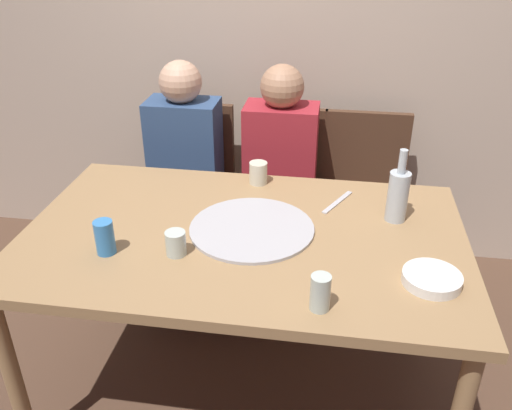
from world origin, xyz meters
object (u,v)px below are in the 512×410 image
at_px(chair_middle, 281,185).
at_px(dining_table, 243,249).
at_px(soda_can, 105,237).
at_px(chair_left, 190,179).
at_px(pizza_tray, 252,228).
at_px(guest_in_sweater, 181,169).
at_px(plate_stack, 432,279).
at_px(chair_right, 363,191).
at_px(guest_in_beanie, 278,176).
at_px(tumbler_near, 320,293).
at_px(table_knife, 337,202).
at_px(wine_bottle, 398,195).
at_px(wine_glass, 176,243).
at_px(tumbler_far, 258,173).

bearing_deg(chair_middle, dining_table, 87.29).
xyz_separation_m(soda_can, chair_left, (-0.01, 1.10, -0.31)).
bearing_deg(dining_table, pizza_tray, 40.26).
height_order(dining_table, soda_can, soda_can).
relative_size(soda_can, guest_in_sweater, 0.10).
bearing_deg(plate_stack, chair_right, 98.73).
xyz_separation_m(chair_right, guest_in_beanie, (-0.43, -0.15, 0.13)).
xyz_separation_m(plate_stack, chair_left, (-1.09, 1.11, -0.26)).
relative_size(dining_table, chair_right, 1.79).
height_order(dining_table, plate_stack, plate_stack).
height_order(tumbler_near, chair_middle, chair_middle).
bearing_deg(guest_in_sweater, table_knife, 149.69).
relative_size(wine_bottle, table_knife, 1.30).
bearing_deg(chair_left, wine_bottle, 144.73).
height_order(dining_table, wine_glass, wine_glass).
bearing_deg(guest_in_sweater, guest_in_beanie, -180.00).
height_order(tumbler_near, wine_glass, tumbler_near).
xyz_separation_m(wine_bottle, tumbler_far, (-0.56, 0.23, -0.06)).
distance_m(chair_middle, chair_right, 0.43).
xyz_separation_m(chair_left, guest_in_sweater, (-0.00, -0.15, 0.13)).
distance_m(wine_glass, chair_left, 1.14).
bearing_deg(tumbler_far, guest_in_sweater, 143.47).
distance_m(table_knife, guest_in_sweater, 0.92).
relative_size(tumbler_far, wine_glass, 1.10).
bearing_deg(soda_can, guest_in_beanie, 62.95).
relative_size(plate_stack, chair_right, 0.21).
relative_size(plate_stack, guest_in_beanie, 0.16).
xyz_separation_m(chair_middle, chair_right, (0.43, 0.00, 0.00)).
bearing_deg(guest_in_beanie, pizza_tray, 88.87).
bearing_deg(chair_right, tumbler_near, 82.33).
bearing_deg(dining_table, table_knife, 40.17).
bearing_deg(wine_bottle, plate_stack, -77.65).
relative_size(pizza_tray, table_knife, 2.09).
distance_m(plate_stack, guest_in_beanie, 1.13).
bearing_deg(chair_middle, chair_left, 0.00).
bearing_deg(tumbler_near, chair_middle, 101.22).
bearing_deg(pizza_tray, chair_right, 63.17).
bearing_deg(guest_in_sweater, tumbler_far, 143.47).
distance_m(tumbler_near, wine_glass, 0.54).
bearing_deg(chair_left, guest_in_beanie, 163.05).
bearing_deg(wine_bottle, pizza_tray, -163.09).
distance_m(soda_can, chair_middle, 1.24).
xyz_separation_m(table_knife, chair_right, (0.13, 0.61, -0.25)).
bearing_deg(guest_in_beanie, wine_bottle, 132.31).
bearing_deg(tumbler_far, wine_glass, -108.31).
bearing_deg(tumbler_far, wine_bottle, -22.31).
relative_size(dining_table, soda_can, 13.20).
relative_size(tumbler_far, soda_can, 0.78).
height_order(chair_left, chair_right, same).
relative_size(pizza_tray, chair_middle, 0.51).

